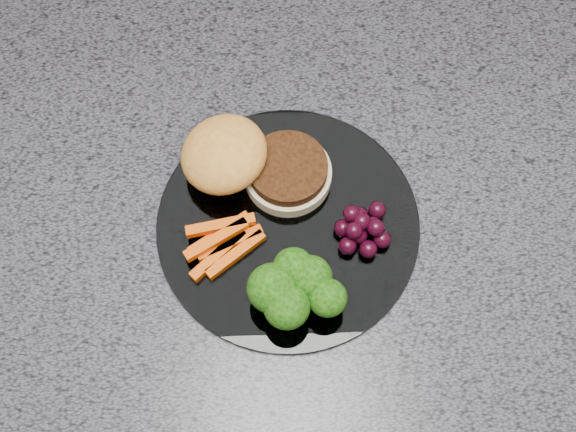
# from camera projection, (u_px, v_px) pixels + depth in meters

# --- Properties ---
(island_cabinet) EXTENTS (1.20, 0.60, 0.86)m
(island_cabinet) POSITION_uv_depth(u_px,v_px,m) (347.00, 345.00, 1.23)
(island_cabinet) COLOR #50361B
(island_cabinet) RESTS_ON ground
(countertop) EXTENTS (1.20, 0.60, 0.04)m
(countertop) POSITION_uv_depth(u_px,v_px,m) (377.00, 235.00, 0.81)
(countertop) COLOR #46454E
(countertop) RESTS_ON island_cabinet
(plate) EXTENTS (0.26, 0.26, 0.01)m
(plate) POSITION_uv_depth(u_px,v_px,m) (288.00, 225.00, 0.79)
(plate) COLOR white
(plate) RESTS_ON countertop
(burger) EXTENTS (0.16, 0.11, 0.05)m
(burger) POSITION_uv_depth(u_px,v_px,m) (247.00, 163.00, 0.79)
(burger) COLOR #CABB8E
(burger) RESTS_ON plate
(carrot_sticks) EXTENTS (0.08, 0.07, 0.02)m
(carrot_sticks) POSITION_uv_depth(u_px,v_px,m) (223.00, 242.00, 0.77)
(carrot_sticks) COLOR #CD4703
(carrot_sticks) RESTS_ON plate
(broccoli) EXTENTS (0.09, 0.08, 0.06)m
(broccoli) POSITION_uv_depth(u_px,v_px,m) (294.00, 288.00, 0.73)
(broccoli) COLOR #5C9134
(broccoli) RESTS_ON plate
(grape_bunch) EXTENTS (0.05, 0.06, 0.03)m
(grape_bunch) POSITION_uv_depth(u_px,v_px,m) (363.00, 229.00, 0.77)
(grape_bunch) COLOR black
(grape_bunch) RESTS_ON plate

